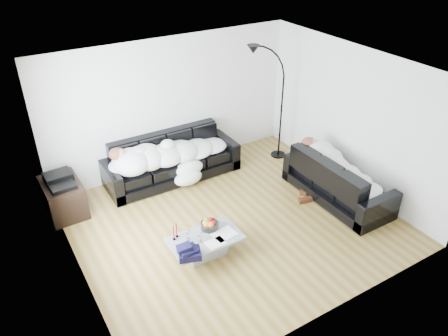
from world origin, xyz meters
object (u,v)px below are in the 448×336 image
sleeper_right (340,168)px  stereo (60,179)px  wine_glass_c (200,237)px  av_cabinet (64,197)px  wine_glass_a (188,235)px  candle_left (174,233)px  candle_right (176,230)px  sofa_back (172,158)px  floor_lamp (282,108)px  wine_glass_b (187,239)px  sleeper_back (172,149)px  fruit_bowl (209,224)px  shoes (306,197)px  coffee_table (205,246)px  sofa_right (338,179)px

sleeper_right → stereo: size_ratio=3.99×
wine_glass_c → av_cabinet: av_cabinet is taller
wine_glass_a → candle_left: candle_left is taller
candle_right → stereo: (-1.20, 1.95, 0.23)m
sofa_back → floor_lamp: floor_lamp is taller
wine_glass_a → wine_glass_b: (-0.05, -0.08, 0.00)m
candle_right → sleeper_back: bearing=66.0°
fruit_bowl → wine_glass_b: bearing=-161.4°
sleeper_back → shoes: bearing=-47.2°
candle_right → av_cabinet: size_ratio=0.28×
coffee_table → floor_lamp: bearing=33.9°
sleeper_right → wine_glass_b: 3.05m
fruit_bowl → av_cabinet: 2.65m
sleeper_right → stereo: bearing=63.9°
sofa_back → coffee_table: (-0.53, -2.26, -0.26)m
sofa_back → shoes: (1.74, -1.93, -0.37)m
sofa_back → floor_lamp: (2.30, -0.36, 0.66)m
sofa_back → sleeper_right: sleeper_right is taller
candle_right → stereo: 2.30m
fruit_bowl → wine_glass_c: (-0.27, -0.20, -0.00)m
fruit_bowl → wine_glass_a: size_ratio=1.54×
candle_right → av_cabinet: bearing=121.5°
wine_glass_b → av_cabinet: (-1.26, 2.18, -0.11)m
sleeper_back → floor_lamp: 2.36m
sofa_back → sleeper_right: bearing=-44.4°
av_cabinet → sofa_right: bearing=-27.3°
shoes → sofa_back: bearing=156.0°
sleeper_back → coffee_table: (-0.53, -2.21, -0.48)m
stereo → floor_lamp: floor_lamp is taller
sleeper_back → stereo: (-2.07, -0.02, 0.02)m
fruit_bowl → stereo: 2.67m
sleeper_back → wine_glass_a: size_ratio=12.29×
sofa_right → stereo: bearing=63.9°
wine_glass_b → wine_glass_c: 0.19m
fruit_bowl → sofa_right: bearing=-1.8°
wine_glass_b → wine_glass_c: wine_glass_b is taller
fruit_bowl → stereo: (-1.71, 2.02, 0.26)m
coffee_table → floor_lamp: (2.83, 1.90, 0.92)m
wine_glass_c → candle_left: 0.40m
wine_glass_c → wine_glass_b: bearing=164.4°
av_cabinet → wine_glass_a: bearing=-59.1°
sofa_right → coffee_table: 2.76m
sleeper_back → sofa_back: bearing=90.0°
sleeper_right → wine_glass_a: sleeper_right is taller
candle_right → wine_glass_a: bearing=-51.3°
shoes → av_cabinet: (-3.81, 1.85, 0.25)m
sleeper_back → candle_right: bearing=-114.0°
sofa_back → av_cabinet: bearing=-178.0°
sleeper_back → av_cabinet: bearing=-179.4°
wine_glass_b → shoes: size_ratio=0.42×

